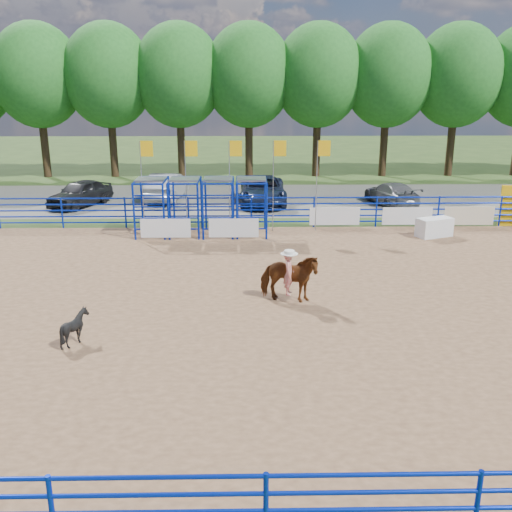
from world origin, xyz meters
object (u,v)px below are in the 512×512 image
(car_a, at_px, (80,193))
(car_d, at_px, (391,194))
(calf, at_px, (75,327))
(car_c, at_px, (263,190))
(car_b, at_px, (167,186))
(announcer_table, at_px, (434,227))
(horse_and_rider, at_px, (289,275))

(car_a, height_order, car_d, car_a)
(calf, xyz_separation_m, car_c, (5.52, 18.45, 0.30))
(car_d, bearing_deg, car_c, -15.52)
(car_b, bearing_deg, calf, 97.19)
(announcer_table, distance_m, car_d, 7.09)
(calf, bearing_deg, horse_and_rider, -83.16)
(horse_and_rider, relative_size, car_d, 0.53)
(car_a, bearing_deg, calf, -50.87)
(horse_and_rider, distance_m, car_c, 15.51)
(car_a, xyz_separation_m, car_d, (17.62, -0.02, -0.09))
(car_a, distance_m, car_b, 4.97)
(horse_and_rider, distance_m, car_d, 16.53)
(horse_and_rider, bearing_deg, car_d, 65.13)
(car_a, xyz_separation_m, car_b, (4.66, 1.73, 0.06))
(horse_and_rider, xyz_separation_m, car_b, (-6.01, 16.75, -0.09))
(announcer_table, distance_m, calf, 16.95)
(car_c, height_order, car_d, car_c)
(horse_and_rider, relative_size, car_b, 0.49)
(announcer_table, relative_size, calf, 1.73)
(calf, distance_m, car_b, 19.69)
(car_b, relative_size, car_c, 0.87)
(car_a, relative_size, car_c, 0.77)
(horse_and_rider, distance_m, calf, 6.58)
(announcer_table, xyz_separation_m, horse_and_rider, (-7.16, -7.91, 0.45))
(announcer_table, height_order, horse_and_rider, horse_and_rider)
(car_b, xyz_separation_m, car_c, (5.65, -1.24, -0.02))
(calf, height_order, car_b, car_b)
(calf, relative_size, car_c, 0.17)
(announcer_table, relative_size, car_d, 0.36)
(car_b, xyz_separation_m, car_d, (12.96, -1.75, -0.15))
(horse_and_rider, xyz_separation_m, car_a, (-10.67, 15.02, -0.15))
(calf, height_order, car_c, car_c)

